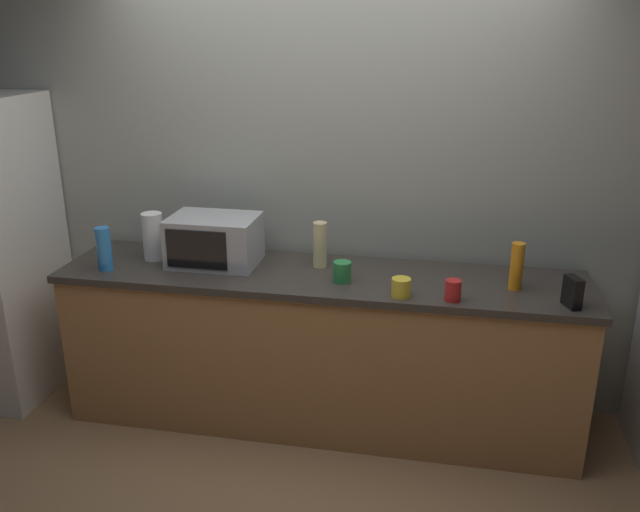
# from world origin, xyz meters

# --- Properties ---
(ground_plane) EXTENTS (8.00, 8.00, 0.00)m
(ground_plane) POSITION_xyz_m (0.00, 0.00, 0.00)
(ground_plane) COLOR #93704C
(back_wall) EXTENTS (6.40, 0.10, 2.70)m
(back_wall) POSITION_xyz_m (0.00, 0.81, 1.35)
(back_wall) COLOR #9EA399
(back_wall) RESTS_ON ground_plane
(counter_run) EXTENTS (2.84, 0.64, 0.90)m
(counter_run) POSITION_xyz_m (0.00, 0.40, 0.45)
(counter_run) COLOR #B27F4C
(counter_run) RESTS_ON ground_plane
(microwave) EXTENTS (0.48, 0.35, 0.27)m
(microwave) POSITION_xyz_m (-0.61, 0.45, 1.04)
(microwave) COLOR #B7BABF
(microwave) RESTS_ON counter_run
(paper_towel_roll) EXTENTS (0.12, 0.12, 0.27)m
(paper_towel_roll) POSITION_xyz_m (-0.97, 0.45, 1.04)
(paper_towel_roll) COLOR white
(paper_towel_roll) RESTS_ON counter_run
(cordless_phone) EXTENTS (0.09, 0.12, 0.15)m
(cordless_phone) POSITION_xyz_m (1.25, 0.19, 0.98)
(cordless_phone) COLOR black
(cordless_phone) RESTS_ON counter_run
(bottle_spray_cleaner) EXTENTS (0.08, 0.08, 0.24)m
(bottle_spray_cleaner) POSITION_xyz_m (-1.16, 0.24, 1.02)
(bottle_spray_cleaner) COLOR #338CE5
(bottle_spray_cleaner) RESTS_ON counter_run
(bottle_hand_soap) EXTENTS (0.08, 0.08, 0.25)m
(bottle_hand_soap) POSITION_xyz_m (-0.02, 0.51, 1.03)
(bottle_hand_soap) COLOR beige
(bottle_hand_soap) RESTS_ON counter_run
(bottle_dish_soap) EXTENTS (0.07, 0.07, 0.24)m
(bottle_dish_soap) POSITION_xyz_m (1.01, 0.37, 1.02)
(bottle_dish_soap) COLOR orange
(bottle_dish_soap) RESTS_ON counter_run
(mug_green) EXTENTS (0.09, 0.09, 0.11)m
(mug_green) POSITION_xyz_m (0.13, 0.31, 0.95)
(mug_green) COLOR #2D8C47
(mug_green) RESTS_ON counter_run
(mug_red) EXTENTS (0.08, 0.08, 0.10)m
(mug_red) POSITION_xyz_m (0.70, 0.17, 0.95)
(mug_red) COLOR red
(mug_red) RESTS_ON counter_run
(mug_yellow) EXTENTS (0.09, 0.09, 0.09)m
(mug_yellow) POSITION_xyz_m (0.45, 0.17, 0.95)
(mug_yellow) COLOR yellow
(mug_yellow) RESTS_ON counter_run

